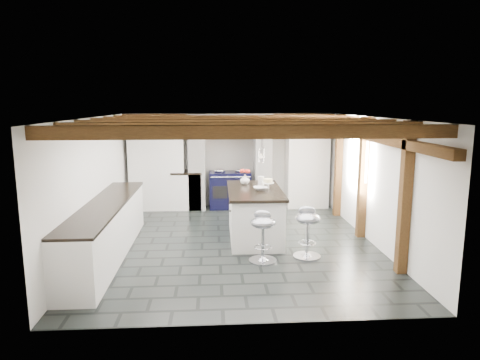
{
  "coord_description": "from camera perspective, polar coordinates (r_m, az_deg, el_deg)",
  "views": [
    {
      "loc": [
        -0.41,
        -7.6,
        2.54
      ],
      "look_at": [
        0.1,
        0.4,
        1.1
      ],
      "focal_mm": 32.0,
      "sensor_mm": 36.0,
      "label": 1
    }
  ],
  "objects": [
    {
      "name": "ground",
      "position": [
        8.02,
        -0.53,
        -8.27
      ],
      "size": [
        6.0,
        6.0,
        0.0
      ],
      "primitive_type": "plane",
      "color": "black",
      "rests_on": "ground"
    },
    {
      "name": "bar_stool_far",
      "position": [
        6.94,
        3.1,
        -6.74
      ],
      "size": [
        0.51,
        0.51,
        0.84
      ],
      "rotation": [
        0.0,
        0.0,
        -0.29
      ],
      "color": "silver",
      "rests_on": "ground"
    },
    {
      "name": "bar_stool_near",
      "position": [
        7.2,
        9.01,
        -6.13
      ],
      "size": [
        0.5,
        0.5,
        0.86
      ],
      "rotation": [
        0.0,
        0.0,
        -0.21
      ],
      "color": "silver",
      "rests_on": "ground"
    },
    {
      "name": "kitchen_island",
      "position": [
        8.15,
        1.94,
        -4.42
      ],
      "size": [
        1.02,
        1.93,
        1.27
      ],
      "rotation": [
        0.0,
        0.0,
        -0.01
      ],
      "color": "white",
      "rests_on": "ground"
    },
    {
      "name": "range_cooker",
      "position": [
        10.49,
        -1.34,
        -1.22
      ],
      "size": [
        1.0,
        0.63,
        0.99
      ],
      "color": "black",
      "rests_on": "ground"
    },
    {
      "name": "room_shell",
      "position": [
        9.14,
        -4.85,
        0.86
      ],
      "size": [
        6.0,
        6.03,
        6.0
      ],
      "color": "white",
      "rests_on": "ground"
    }
  ]
}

